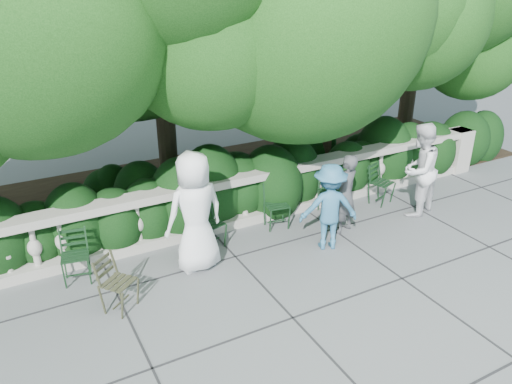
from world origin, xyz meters
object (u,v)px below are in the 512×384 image
chair_weathered (130,311)px  person_businessman (195,212)px  chair_a (79,286)px  chair_d (332,215)px  person_casual_man (419,170)px  person_woman_grey (345,194)px  chair_f (386,205)px  person_older_blue (329,207)px  chair_b (217,250)px  chair_e (279,230)px

chair_weathered → person_businessman: person_businessman is taller
chair_a → chair_d: size_ratio=1.00×
chair_weathered → person_casual_man: (5.72, 0.40, 0.91)m
person_businessman → person_casual_man: (4.44, -0.22, -0.07)m
chair_d → person_woman_grey: (-0.21, -0.58, 0.74)m
chair_f → person_older_blue: size_ratio=0.55×
chair_f → person_casual_man: size_ratio=0.46×
person_woman_grey → person_older_blue: 0.67m
chair_b → chair_weathered: same height
chair_b → person_casual_man: 4.11m
chair_e → chair_f: bearing=7.6°
chair_e → person_casual_man: person_casual_man is taller
chair_e → person_woman_grey: bearing=-18.2°
chair_d → person_woman_grey: person_woman_grey is taller
person_businessman → chair_f: bearing=177.7°
chair_d → person_older_blue: bearing=-119.6°
chair_weathered → person_older_blue: person_older_blue is taller
chair_e → person_businessman: person_businessman is taller
person_woman_grey → chair_f: bearing=178.9°
chair_a → person_woman_grey: 4.67m
chair_d → person_older_blue: 1.42m
chair_e → chair_weathered: same height
chair_d → chair_weathered: 4.40m
chair_d → person_casual_man: size_ratio=0.46×
chair_b → person_older_blue: size_ratio=0.55×
chair_a → chair_f: size_ratio=1.00×
chair_f → chair_weathered: size_ratio=1.00×
chair_e → person_older_blue: 1.24m
person_casual_man → person_older_blue: 2.27m
chair_a → person_older_blue: person_older_blue is taller
person_businessman → person_woman_grey: size_ratio=1.33×
chair_a → chair_d: (4.79, 0.10, 0.00)m
chair_a → chair_f: bearing=10.3°
person_older_blue → chair_a: bearing=11.3°
chair_e → chair_f: 2.46m
chair_a → chair_b: size_ratio=1.00×
chair_weathered → person_casual_man: 5.81m
person_woman_grey → person_casual_man: person_casual_man is taller
chair_weathered → person_woman_grey: 4.16m
chair_weathered → person_woman_grey: (4.06, 0.48, 0.74)m
chair_d → chair_f: (1.23, -0.14, 0.00)m
chair_b → chair_e: bearing=-11.9°
person_casual_man → person_older_blue: (-2.25, -0.25, -0.15)m
chair_a → person_older_blue: size_ratio=0.55×
chair_d → person_older_blue: size_ratio=0.55×
person_businessman → chair_a: bearing=-17.0°
chair_weathered → person_woman_grey: size_ratio=0.57×
chair_f → person_woman_grey: 1.67m
chair_f → chair_a: bearing=161.3°
chair_f → person_businessman: (-4.21, -0.30, 0.98)m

